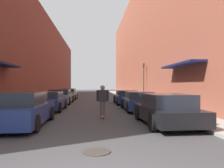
# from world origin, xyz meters

# --- Properties ---
(ground) EXTENTS (116.28, 116.28, 0.00)m
(ground) POSITION_xyz_m (0.00, 21.14, 0.00)
(ground) COLOR #38383A
(curb_strip_left) EXTENTS (1.80, 52.85, 0.12)m
(curb_strip_left) POSITION_xyz_m (-4.89, 26.43, 0.06)
(curb_strip_left) COLOR gray
(curb_strip_left) RESTS_ON ground
(curb_strip_right) EXTENTS (1.80, 52.85, 0.12)m
(curb_strip_right) POSITION_xyz_m (4.89, 26.43, 0.06)
(curb_strip_right) COLOR gray
(curb_strip_right) RESTS_ON ground
(building_row_left) EXTENTS (4.90, 52.85, 10.64)m
(building_row_left) POSITION_xyz_m (-7.79, 26.42, 5.32)
(building_row_left) COLOR brown
(building_row_left) RESTS_ON ground
(building_row_right) EXTENTS (4.90, 52.85, 15.26)m
(building_row_right) POSITION_xyz_m (7.79, 26.42, 7.63)
(building_row_right) COLOR brown
(building_row_right) RESTS_ON ground
(parked_car_left_0) EXTENTS (1.96, 4.58, 1.38)m
(parked_car_left_0) POSITION_xyz_m (-2.84, 5.44, 0.66)
(parked_car_left_0) COLOR navy
(parked_car_left_0) RESTS_ON ground
(parked_car_left_1) EXTENTS (2.09, 4.06, 1.23)m
(parked_car_left_1) POSITION_xyz_m (-2.95, 10.83, 0.60)
(parked_car_left_1) COLOR navy
(parked_car_left_1) RESTS_ON ground
(parked_car_left_2) EXTENTS (1.99, 4.61, 1.28)m
(parked_car_left_2) POSITION_xyz_m (-2.92, 16.23, 0.62)
(parked_car_left_2) COLOR gray
(parked_car_left_2) RESTS_ON ground
(parked_car_left_3) EXTENTS (1.94, 4.31, 1.27)m
(parked_car_left_3) POSITION_xyz_m (-2.91, 21.99, 0.62)
(parked_car_left_3) COLOR gray
(parked_car_left_3) RESTS_ON ground
(parked_car_right_0) EXTENTS (2.02, 4.26, 1.29)m
(parked_car_right_0) POSITION_xyz_m (3.05, 5.14, 0.63)
(parked_car_right_0) COLOR black
(parked_car_right_0) RESTS_ON ground
(parked_car_right_1) EXTENTS (1.88, 4.50, 1.24)m
(parked_car_right_1) POSITION_xyz_m (2.95, 10.40, 0.60)
(parked_car_right_1) COLOR navy
(parked_car_right_1) RESTS_ON ground
(parked_car_right_2) EXTENTS (1.97, 4.33, 1.21)m
(parked_car_right_2) POSITION_xyz_m (2.90, 15.46, 0.59)
(parked_car_right_2) COLOR navy
(parked_car_right_2) RESTS_ON ground
(skateboarder) EXTENTS (0.63, 0.78, 1.65)m
(skateboarder) POSITION_xyz_m (0.50, 7.40, 1.01)
(skateboarder) COLOR brown
(skateboarder) RESTS_ON ground
(manhole_cover) EXTENTS (0.70, 0.70, 0.02)m
(manhole_cover) POSITION_xyz_m (0.11, 1.70, 0.01)
(manhole_cover) COLOR #332D28
(manhole_cover) RESTS_ON ground
(traffic_light) EXTENTS (0.16, 0.22, 3.91)m
(traffic_light) POSITION_xyz_m (5.46, 19.61, 2.51)
(traffic_light) COLOR #2D2D2D
(traffic_light) RESTS_ON curb_strip_right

